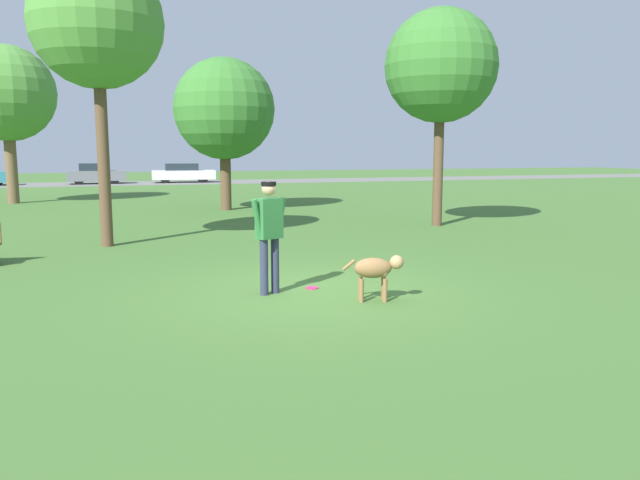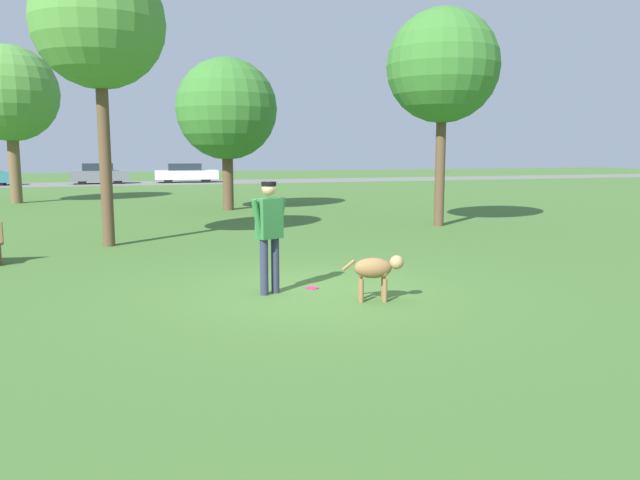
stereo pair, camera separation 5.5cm
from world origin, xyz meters
TOP-DOWN VIEW (x-y plane):
  - ground_plane at (0.00, 0.00)m, footprint 120.00×120.00m
  - far_road_strip at (0.00, 35.97)m, footprint 120.00×6.00m
  - person at (-0.64, -0.01)m, footprint 0.65×0.37m
  - dog at (0.78, -0.97)m, footprint 0.93×0.46m
  - frisbee at (0.11, 0.16)m, footprint 0.21×0.21m
  - tree_far_left at (-7.00, 20.30)m, footprint 4.04×4.04m
  - tree_mid_center at (1.20, 14.36)m, footprint 3.80×3.80m
  - tree_near_left at (-3.11, 6.11)m, footprint 3.02×3.02m
  - tree_near_right at (6.39, 7.28)m, footprint 3.32×3.32m
  - parked_car_grey at (-3.92, 36.02)m, footprint 3.88×1.84m
  - parked_car_white at (1.94, 35.94)m, footprint 4.45×1.91m

SIDE VIEW (x-z plane):
  - ground_plane at x=0.00m, z-range 0.00..0.00m
  - far_road_strip at x=0.00m, z-range 0.00..0.01m
  - frisbee at x=0.11m, z-range 0.00..0.02m
  - dog at x=0.78m, z-range 0.14..0.83m
  - parked_car_white at x=1.94m, z-range 0.00..1.36m
  - parked_car_grey at x=-3.92m, z-range -0.01..1.39m
  - person at x=-0.64m, z-range 0.17..1.96m
  - tree_mid_center at x=1.20m, z-range 0.94..6.66m
  - tree_far_left at x=-7.00m, z-range 1.29..7.98m
  - tree_near_right at x=6.39m, z-range 1.51..7.90m
  - tree_near_left at x=-3.11m, z-range 1.79..8.47m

